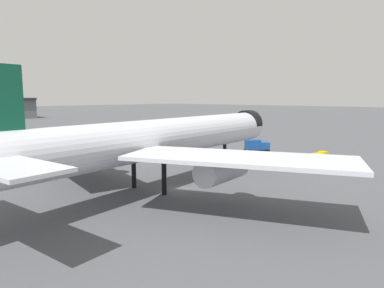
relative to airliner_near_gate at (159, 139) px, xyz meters
The scene contains 4 objects.
ground 7.56m from the airliner_near_gate, 61.40° to the right, with size 900.00×900.00×0.00m, color #4C4F54.
airliner_near_gate is the anchor object (origin of this frame).
service_truck_front 36.79m from the airliner_near_gate, ahead, with size 5.64×5.37×3.00m.
baggage_tug_wing 37.05m from the airliner_near_gate, 13.96° to the right, with size 3.57×2.89×1.85m.
Camera 1 is at (-33.43, -31.99, 12.68)m, focal length 31.97 mm.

